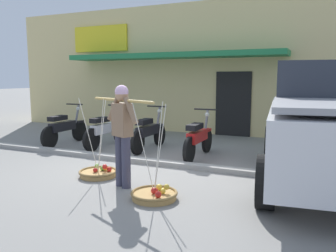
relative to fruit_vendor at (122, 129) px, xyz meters
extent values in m
plane|color=gray|center=(-0.47, 0.86, -0.98)|extent=(90.00, 90.00, 0.00)
cube|color=gray|center=(-0.47, 1.56, -0.93)|extent=(20.00, 0.24, 0.10)
cylinder|color=#38384C|center=(-0.08, 0.04, -0.55)|extent=(0.15, 0.15, 0.86)
cylinder|color=#38384C|center=(0.08, -0.04, -0.55)|extent=(0.15, 0.15, 0.86)
cube|color=#84664C|center=(0.00, 0.00, 0.15)|extent=(0.39, 0.32, 0.54)
sphere|color=tan|center=(0.00, 0.00, 0.56)|extent=(0.21, 0.21, 0.21)
sphere|color=#D1A8CC|center=(0.00, 0.00, 0.61)|extent=(0.22, 0.22, 0.22)
cylinder|color=#84664C|center=(-0.22, 0.10, 0.32)|extent=(0.35, 0.22, 0.43)
cylinder|color=#84664C|center=(0.22, -0.10, 0.32)|extent=(0.35, 0.22, 0.43)
cylinder|color=tan|center=(0.00, 0.00, 0.47)|extent=(1.50, 0.69, 0.04)
cylinder|color=#B2894C|center=(-0.74, 0.33, -0.93)|extent=(0.67, 0.67, 0.09)
torus|color=olive|center=(-0.74, 0.33, -0.88)|extent=(0.71, 0.71, 0.05)
sphere|color=red|center=(-0.56, 0.42, -0.84)|extent=(0.09, 0.09, 0.09)
sphere|color=red|center=(-0.76, 0.27, -0.85)|extent=(0.08, 0.08, 0.08)
sphere|color=#71AF43|center=(-0.71, 0.42, -0.84)|extent=(0.09, 0.09, 0.09)
sphere|color=yellow|center=(-0.67, 0.44, -0.84)|extent=(0.10, 0.10, 0.10)
sphere|color=red|center=(-0.61, 0.36, -0.79)|extent=(0.09, 0.09, 0.09)
sphere|color=#7ABD48|center=(-0.80, 0.38, -0.80)|extent=(0.08, 0.08, 0.08)
cylinder|color=silver|center=(-0.74, 0.48, -0.21)|extent=(0.01, 0.32, 1.36)
cylinder|color=silver|center=(-0.87, 0.25, -0.21)|extent=(0.28, 0.17, 1.36)
cylinder|color=silver|center=(-0.61, 0.25, -0.21)|extent=(0.28, 0.17, 1.36)
cylinder|color=#B2894C|center=(0.74, -0.33, -0.93)|extent=(0.67, 0.67, 0.09)
torus|color=olive|center=(0.74, -0.33, -0.88)|extent=(0.71, 0.71, 0.05)
sphere|color=yellow|center=(0.87, -0.30, -0.85)|extent=(0.08, 0.08, 0.08)
sphere|color=red|center=(0.76, -0.32, -0.85)|extent=(0.08, 0.08, 0.08)
sphere|color=red|center=(0.75, -0.35, -0.84)|extent=(0.10, 0.10, 0.10)
sphere|color=#B2201C|center=(0.88, -0.48, -0.84)|extent=(0.10, 0.10, 0.10)
sphere|color=gold|center=(0.75, -0.17, -0.84)|extent=(0.10, 0.10, 0.10)
sphere|color=gold|center=(0.91, -0.25, -0.79)|extent=(0.09, 0.09, 0.09)
cylinder|color=silver|center=(0.74, -0.17, -0.21)|extent=(0.01, 0.32, 1.36)
cylinder|color=silver|center=(0.61, -0.40, -0.21)|extent=(0.28, 0.17, 1.36)
cylinder|color=silver|center=(0.87, -0.40, -0.21)|extent=(0.28, 0.17, 1.36)
cylinder|color=black|center=(-3.43, 3.18, -0.69)|extent=(0.10, 0.58, 0.58)
cylinder|color=black|center=(-3.40, 1.94, -0.69)|extent=(0.10, 0.58, 0.58)
cube|color=black|center=(-3.43, 3.18, -0.43)|extent=(0.15, 0.28, 0.06)
cube|color=black|center=(-3.41, 2.46, -0.47)|extent=(0.22, 0.91, 0.24)
cube|color=black|center=(-3.41, 2.28, -0.23)|extent=(0.24, 0.57, 0.12)
cylinder|color=slate|center=(-3.43, 3.08, -0.30)|extent=(0.07, 0.30, 0.76)
cylinder|color=black|center=(-3.43, 3.00, 0.09)|extent=(0.54, 0.05, 0.04)
sphere|color=silver|center=(-3.43, 3.16, -0.05)|extent=(0.11, 0.11, 0.11)
cylinder|color=black|center=(-2.12, 3.32, -0.69)|extent=(0.11, 0.58, 0.58)
cylinder|color=black|center=(-2.19, 2.09, -0.69)|extent=(0.11, 0.58, 0.58)
cube|color=silver|center=(-2.12, 3.32, -0.43)|extent=(0.16, 0.29, 0.06)
cube|color=silver|center=(-2.16, 2.60, -0.47)|extent=(0.25, 0.91, 0.24)
cube|color=black|center=(-2.17, 2.42, -0.23)|extent=(0.25, 0.57, 0.12)
cylinder|color=slate|center=(-2.12, 3.22, -0.30)|extent=(0.08, 0.30, 0.76)
cylinder|color=black|center=(-2.13, 3.14, 0.09)|extent=(0.54, 0.07, 0.04)
sphere|color=silver|center=(-2.12, 3.30, -0.05)|extent=(0.11, 0.11, 0.11)
cylinder|color=black|center=(-0.98, 3.46, -0.69)|extent=(0.09, 0.58, 0.58)
cylinder|color=black|center=(-0.96, 2.22, -0.69)|extent=(0.09, 0.58, 0.58)
cube|color=black|center=(-0.98, 3.46, -0.43)|extent=(0.14, 0.28, 0.06)
cube|color=black|center=(-0.97, 2.74, -0.47)|extent=(0.21, 0.90, 0.24)
cube|color=black|center=(-0.97, 2.56, -0.23)|extent=(0.23, 0.56, 0.12)
cylinder|color=slate|center=(-0.98, 3.36, -0.30)|extent=(0.06, 0.30, 0.76)
cylinder|color=black|center=(-0.98, 3.28, 0.09)|extent=(0.54, 0.04, 0.04)
sphere|color=silver|center=(-0.98, 3.44, -0.05)|extent=(0.11, 0.11, 0.11)
cylinder|color=black|center=(0.45, 3.16, -0.69)|extent=(0.08, 0.58, 0.58)
cylinder|color=black|center=(0.45, 1.92, -0.69)|extent=(0.08, 0.58, 0.58)
cube|color=red|center=(0.45, 3.16, -0.43)|extent=(0.14, 0.28, 0.06)
cube|color=red|center=(0.45, 2.44, -0.47)|extent=(0.20, 0.90, 0.24)
cube|color=black|center=(0.45, 2.26, -0.23)|extent=(0.22, 0.56, 0.12)
cylinder|color=slate|center=(0.45, 3.06, -0.30)|extent=(0.06, 0.30, 0.76)
cylinder|color=black|center=(0.45, 2.98, 0.09)|extent=(0.54, 0.04, 0.04)
sphere|color=silver|center=(0.45, 3.14, -0.05)|extent=(0.11, 0.11, 0.11)
cube|color=silver|center=(3.10, 1.53, -0.12)|extent=(2.41, 4.88, 0.96)
cube|color=#282D38|center=(3.01, 2.35, 0.74)|extent=(1.94, 2.06, 0.76)
cylinder|color=black|center=(2.00, 2.88, -0.60)|extent=(0.34, 0.78, 0.76)
cylinder|color=black|center=(2.32, -0.02, -0.60)|extent=(0.34, 0.78, 0.76)
cube|color=silver|center=(2.84, 3.89, -0.48)|extent=(0.44, 0.06, 0.12)
cube|color=#DBC684|center=(-1.52, 8.34, 1.12)|extent=(13.00, 5.00, 4.20)
cube|color=#237F47|center=(-1.52, 5.34, 1.52)|extent=(7.15, 1.00, 0.16)
cube|color=yellow|center=(-4.44, 5.79, 2.22)|extent=(2.20, 0.08, 0.90)
cube|color=black|center=(0.43, 5.82, 0.02)|extent=(1.10, 0.06, 2.00)
camera|label=1|loc=(2.98, -4.80, 0.83)|focal=36.95mm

